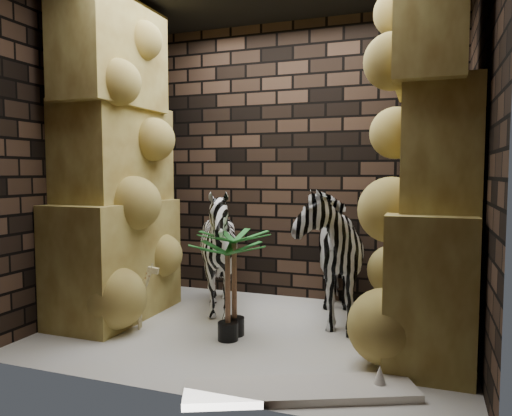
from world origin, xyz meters
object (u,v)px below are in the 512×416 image
at_px(palm_front, 234,283).
at_px(palm_back, 228,291).
at_px(zebra_right, 326,242).
at_px(zebra_left, 219,258).
at_px(surfboard, 300,390).
at_px(giraffe_toy, 131,295).

distance_m(palm_front, palm_back, 0.14).
height_order(zebra_right, palm_front, zebra_right).
xyz_separation_m(zebra_left, palm_front, (0.35, -0.47, -0.10)).
relative_size(zebra_right, surfboard, 1.03).
height_order(zebra_left, giraffe_toy, zebra_left).
xyz_separation_m(palm_front, surfboard, (0.80, -0.86, -0.43)).
bearing_deg(zebra_right, zebra_left, 174.64).
bearing_deg(zebra_left, palm_front, -36.04).
height_order(palm_front, surfboard, palm_front).
relative_size(palm_front, surfboard, 0.63).
relative_size(zebra_right, palm_back, 1.80).
distance_m(palm_front, surfboard, 1.25).
distance_m(giraffe_toy, palm_front, 0.95).
distance_m(zebra_right, zebra_left, 1.03).
height_order(zebra_left, surfboard, zebra_left).
bearing_deg(giraffe_toy, surfboard, -40.16).
height_order(zebra_right, giraffe_toy, zebra_right).
relative_size(giraffe_toy, palm_back, 0.73).
bearing_deg(zebra_right, giraffe_toy, -168.90).
bearing_deg(giraffe_toy, zebra_right, 9.85).
height_order(palm_front, palm_back, palm_front).
bearing_deg(giraffe_toy, palm_front, -8.48).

